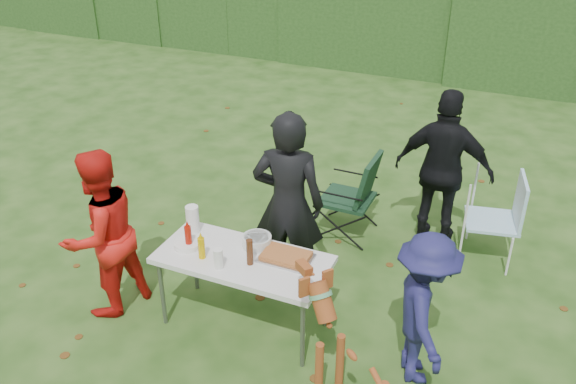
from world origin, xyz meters
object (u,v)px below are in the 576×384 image
at_px(dog, 351,372).
at_px(camping_chair, 347,194).
at_px(folding_table, 243,262).
at_px(mustard_bottle, 202,248).
at_px(lawn_chair, 492,217).
at_px(ketchup_bottle, 188,237).
at_px(beer_bottle, 250,252).
at_px(person_cook, 288,205).
at_px(child, 424,310).
at_px(person_black_puffy, 444,170).
at_px(paper_towel_roll, 193,219).
at_px(person_red_jacket, 102,234).

relative_size(dog, camping_chair, 1.08).
height_order(folding_table, mustard_bottle, mustard_bottle).
relative_size(lawn_chair, ketchup_bottle, 4.40).
bearing_deg(beer_bottle, folding_table, 149.86).
distance_m(folding_table, person_cook, 0.74).
height_order(lawn_chair, mustard_bottle, lawn_chair).
bearing_deg(child, beer_bottle, 68.80).
distance_m(child, camping_chair, 2.21).
distance_m(folding_table, beer_bottle, 0.21).
relative_size(person_cook, person_black_puffy, 1.05).
bearing_deg(dog, person_black_puffy, -54.37).
bearing_deg(paper_towel_roll, beer_bottle, -19.58).
height_order(child, mustard_bottle, child).
bearing_deg(dog, lawn_chair, -66.30).
bearing_deg(person_red_jacket, person_cook, 139.30).
bearing_deg(beer_bottle, dog, -29.04).
bearing_deg(ketchup_bottle, person_black_puffy, 49.81).
bearing_deg(ketchup_bottle, paper_towel_roll, 113.29).
relative_size(camping_chair, paper_towel_roll, 3.85).
bearing_deg(mustard_bottle, ketchup_bottle, 155.19).
xyz_separation_m(camping_chair, ketchup_bottle, (-0.84, -1.89, 0.35)).
distance_m(dog, mustard_bottle, 1.65).
bearing_deg(mustard_bottle, folding_table, 24.41).
relative_size(child, lawn_chair, 1.39).
bearing_deg(child, person_red_jacket, 71.60).
height_order(folding_table, child, child).
height_order(folding_table, person_red_jacket, person_red_jacket).
relative_size(person_cook, person_red_jacket, 1.15).
xyz_separation_m(person_red_jacket, beer_bottle, (1.38, 0.21, 0.05)).
bearing_deg(beer_bottle, person_cook, 87.95).
height_order(child, camping_chair, child).
xyz_separation_m(child, mustard_bottle, (-1.89, -0.16, 0.17)).
relative_size(dog, lawn_chair, 1.12).
distance_m(folding_table, person_black_puffy, 2.46).
xyz_separation_m(person_black_puffy, mustard_bottle, (-1.62, -2.22, -0.04)).
relative_size(dog, ketchup_bottle, 4.92).
xyz_separation_m(beer_bottle, paper_towel_roll, (-0.71, 0.25, 0.01)).
relative_size(folding_table, person_black_puffy, 0.85).
relative_size(lawn_chair, beer_bottle, 4.03).
bearing_deg(lawn_chair, beer_bottle, 37.93).
distance_m(person_black_puffy, ketchup_bottle, 2.80).
bearing_deg(lawn_chair, ketchup_bottle, 29.58).
distance_m(person_red_jacket, paper_towel_roll, 0.82).
bearing_deg(dog, ketchup_bottle, 17.67).
distance_m(lawn_chair, beer_bottle, 2.74).
relative_size(person_cook, paper_towel_roll, 7.14).
distance_m(person_cook, camping_chair, 1.24).
bearing_deg(person_black_puffy, beer_bottle, 61.28).
xyz_separation_m(dog, camping_chair, (-0.88, 2.51, -0.01)).
xyz_separation_m(person_black_puffy, child, (0.27, -2.06, -0.21)).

